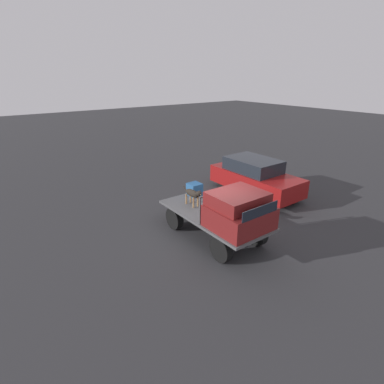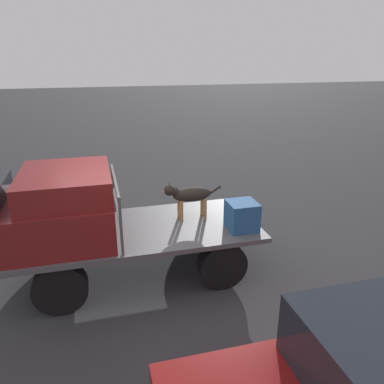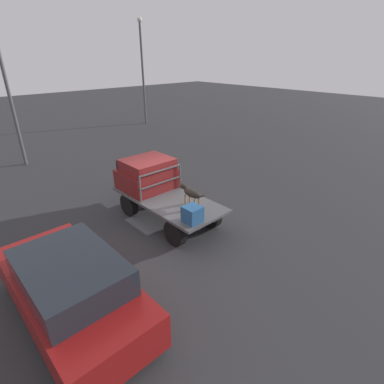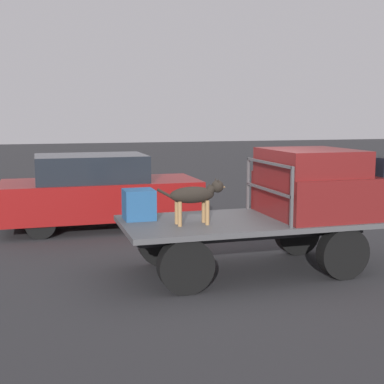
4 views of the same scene
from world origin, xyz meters
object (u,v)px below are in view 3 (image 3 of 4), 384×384
(flatbed_truck, at_px, (168,204))
(parked_sedan, at_px, (71,289))
(dog, at_px, (191,193))
(cargo_crate, at_px, (192,214))
(light_pole_near, at_px, (5,78))

(flatbed_truck, xyz_separation_m, parked_sedan, (-1.88, 4.03, 0.20))
(dog, height_order, cargo_crate, dog)
(flatbed_truck, height_order, cargo_crate, cargo_crate)
(flatbed_truck, height_order, dog, dog)
(parked_sedan, xyz_separation_m, light_pole_near, (11.27, -2.28, 3.31))
(dog, bearing_deg, cargo_crate, 154.65)
(cargo_crate, relative_size, parked_sedan, 0.11)
(cargo_crate, xyz_separation_m, light_pole_near, (11.05, 1.29, 3.03))
(parked_sedan, height_order, light_pole_near, light_pole_near)
(cargo_crate, bearing_deg, parked_sedan, 93.61)
(dog, relative_size, light_pole_near, 0.15)
(dog, relative_size, parked_sedan, 0.25)
(cargo_crate, distance_m, parked_sedan, 3.59)
(dog, relative_size, cargo_crate, 2.26)
(dog, xyz_separation_m, cargo_crate, (-0.75, 0.62, -0.20))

